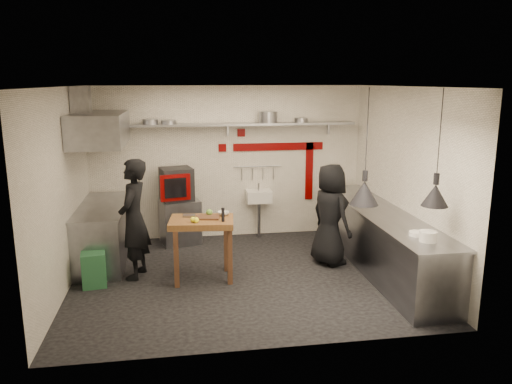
{
  "coord_description": "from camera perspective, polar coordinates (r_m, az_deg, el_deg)",
  "views": [
    {
      "loc": [
        -0.92,
        -7.0,
        2.88
      ],
      "look_at": [
        0.24,
        0.3,
        1.23
      ],
      "focal_mm": 35.0,
      "sensor_mm": 36.0,
      "label": 1
    }
  ],
  "objects": [
    {
      "name": "oven_stand",
      "position": [
        9.12,
        -8.67,
        -3.33
      ],
      "size": [
        0.77,
        0.73,
        0.8
      ],
      "primitive_type": "cube",
      "rotation": [
        0.0,
        0.0,
        0.23
      ],
      "color": "slate",
      "rests_on": "floor"
    },
    {
      "name": "hand_sink",
      "position": [
        9.28,
        0.31,
        -0.49
      ],
      "size": [
        0.46,
        0.34,
        0.22
      ],
      "primitive_type": "cube",
      "color": "silver",
      "rests_on": "wall_back"
    },
    {
      "name": "counter_right_top",
      "position": [
        7.89,
        14.19,
        -2.23
      ],
      "size": [
        0.76,
        3.9,
        0.03
      ],
      "primitive_type": "cube",
      "color": "slate",
      "rests_on": "counter_right"
    },
    {
      "name": "bowl",
      "position": [
        7.46,
        -3.74,
        -2.44
      ],
      "size": [
        0.2,
        0.2,
        0.05
      ],
      "primitive_type": "imported",
      "rotation": [
        0.0,
        0.0,
        -0.15
      ],
      "color": "silver",
      "rests_on": "prep_table"
    },
    {
      "name": "counter_left",
      "position": [
        8.49,
        -17.03,
        -4.6
      ],
      "size": [
        0.7,
        1.9,
        0.9
      ],
      "primitive_type": "cube",
      "color": "slate",
      "rests_on": "floor"
    },
    {
      "name": "chef_left",
      "position": [
        7.55,
        -13.78,
        -3.04
      ],
      "size": [
        0.57,
        0.73,
        1.79
      ],
      "primitive_type": "imported",
      "rotation": [
        0.0,
        0.0,
        -1.81
      ],
      "color": "black",
      "rests_on": "floor"
    },
    {
      "name": "steel_tray",
      "position": [
        7.42,
        -7.66,
        -2.71
      ],
      "size": [
        0.19,
        0.14,
        0.03
      ],
      "primitive_type": "cube",
      "rotation": [
        0.0,
        0.0,
        -0.14
      ],
      "color": "slate",
      "rests_on": "prep_table"
    },
    {
      "name": "counter_left_top",
      "position": [
        8.37,
        -17.24,
        -1.56
      ],
      "size": [
        0.76,
        2.0,
        0.03
      ],
      "primitive_type": "cube",
      "color": "slate",
      "rests_on": "counter_left"
    },
    {
      "name": "chef_right",
      "position": [
        7.98,
        8.48,
        -2.57
      ],
      "size": [
        0.78,
        0.93,
        1.62
      ],
      "primitive_type": "imported",
      "rotation": [
        0.0,
        0.0,
        1.96
      ],
      "color": "black",
      "rests_on": "floor"
    },
    {
      "name": "sink_tap",
      "position": [
        9.24,
        0.31,
        0.6
      ],
      "size": [
        0.03,
        0.03,
        0.14
      ],
      "primitive_type": "cylinder",
      "color": "slate",
      "rests_on": "hand_sink"
    },
    {
      "name": "wall_back",
      "position": [
        9.26,
        -3.23,
        3.38
      ],
      "size": [
        5.0,
        0.04,
        2.8
      ],
      "primitive_type": "cube",
      "color": "white",
      "rests_on": "floor"
    },
    {
      "name": "sink_drain",
      "position": [
        9.35,
        0.35,
        -3.17
      ],
      "size": [
        0.06,
        0.06,
        0.66
      ],
      "primitive_type": "cylinder",
      "color": "slate",
      "rests_on": "floor"
    },
    {
      "name": "combi_oven",
      "position": [
        8.95,
        -9.06,
        0.9
      ],
      "size": [
        0.63,
        0.6,
        0.58
      ],
      "primitive_type": "cube",
      "rotation": [
        0.0,
        0.0,
        0.23
      ],
      "color": "black",
      "rests_on": "oven_stand"
    },
    {
      "name": "stock_pot",
      "position": [
        9.09,
        1.38,
        8.55
      ],
      "size": [
        0.39,
        0.39,
        0.2
      ],
      "primitive_type": "cylinder",
      "rotation": [
        0.0,
        0.0,
        -0.2
      ],
      "color": "slate",
      "rests_on": "back_shelf"
    },
    {
      "name": "floor",
      "position": [
        7.62,
        -1.46,
        -9.62
      ],
      "size": [
        5.0,
        5.0,
        0.0
      ],
      "primitive_type": "plane",
      "color": "black",
      "rests_on": "ground"
    },
    {
      "name": "pan_far_left",
      "position": [
        8.95,
        -11.99,
        7.87
      ],
      "size": [
        0.33,
        0.33,
        0.09
      ],
      "primitive_type": "cylinder",
      "rotation": [
        0.0,
        0.0,
        0.27
      ],
      "color": "slate",
      "rests_on": "back_shelf"
    },
    {
      "name": "lemon_b",
      "position": [
        7.1,
        -6.87,
        -3.2
      ],
      "size": [
        0.1,
        0.1,
        0.08
      ],
      "primitive_type": "sphere",
      "rotation": [
        0.0,
        0.0,
        0.26
      ],
      "color": "#FFFC1C",
      "rests_on": "prep_table"
    },
    {
      "name": "ceiling",
      "position": [
        7.06,
        -1.59,
        11.94
      ],
      "size": [
        5.0,
        5.0,
        0.0
      ],
      "primitive_type": "plane",
      "color": "silver",
      "rests_on": "floor"
    },
    {
      "name": "prep_table",
      "position": [
        7.42,
        -6.16,
        -6.51
      ],
      "size": [
        0.98,
        0.73,
        0.92
      ],
      "primitive_type": null,
      "rotation": [
        0.0,
        0.0,
        -0.11
      ],
      "color": "brown",
      "rests_on": "floor"
    },
    {
      "name": "veg_ball",
      "position": [
        7.44,
        -5.36,
        -2.33
      ],
      "size": [
        0.12,
        0.12,
        0.1
      ],
      "primitive_type": "sphere",
      "rotation": [
        0.0,
        0.0,
        -0.29
      ],
      "color": "#5E9033",
      "rests_on": "prep_table"
    },
    {
      "name": "shelf_bracket_left",
      "position": [
        9.16,
        -15.25,
        6.77
      ],
      "size": [
        0.04,
        0.06,
        0.24
      ],
      "primitive_type": "cube",
      "color": "slate",
      "rests_on": "wall_back"
    },
    {
      "name": "plate_stack",
      "position": [
        6.56,
        19.08,
        -4.81
      ],
      "size": [
        0.24,
        0.24,
        0.13
      ],
      "primitive_type": "cylinder",
      "rotation": [
        0.0,
        0.0,
        -0.16
      ],
      "color": "silver",
      "rests_on": "counter_right_top"
    },
    {
      "name": "heat_lamp_far",
      "position": [
        6.42,
        20.17,
        4.69
      ],
      "size": [
        0.39,
        0.39,
        1.43
      ],
      "primitive_type": null,
      "rotation": [
        0.0,
        0.0,
        0.22
      ],
      "color": "black",
      "rests_on": "ceiling"
    },
    {
      "name": "red_band_horiz",
      "position": [
        9.34,
        2.59,
        5.2
      ],
      "size": [
        1.7,
        0.02,
        0.14
      ],
      "primitive_type": "cube",
      "color": "#640101",
      "rests_on": "wall_back"
    },
    {
      "name": "pepper_mill",
      "position": [
        7.11,
        -3.79,
        -2.6
      ],
      "size": [
        0.05,
        0.05,
        0.2
      ],
      "primitive_type": "cylinder",
      "rotation": [
        0.0,
        0.0,
        -0.16
      ],
      "color": "black",
      "rests_on": "prep_table"
    },
    {
      "name": "pan_right",
      "position": [
        9.22,
        5.17,
        8.19
      ],
      "size": [
        0.24,
        0.24,
        0.08
      ],
      "primitive_type": "cylinder",
      "rotation": [
        0.0,
        0.0,
        -0.01
      ],
      "color": "slate",
      "rests_on": "back_shelf"
    },
    {
      "name": "wall_left",
      "position": [
        7.32,
        -21.31,
        0.06
      ],
      "size": [
        0.04,
        4.2,
        2.8
      ],
      "primitive_type": "cube",
      "color": "white",
      "rests_on": "floor"
    },
    {
      "name": "green_bin",
      "position": [
        7.57,
        -18.03,
        -8.38
      ],
      "size": [
        0.37,
        0.37,
        0.5
      ],
      "primitive_type": "cube",
      "rotation": [
        0.0,
        0.0,
        0.14
      ],
      "color": "#245D37",
      "rests_on": "floor"
    },
    {
      "name": "lemon_a",
      "position": [
        7.13,
        -7.22,
        -3.13
      ],
      "size": [
        0.08,
        0.08,
        0.08
      ],
      "primitive_type": "sphere",
      "rotation": [
        0.0,
        0.0,
        -0.01
      ],
      "color": "#FFFC1C",
      "rests_on": "prep_table"
    },
    {
      "name": "hood_duct",
      "position": [
        8.18,
        -19.39,
        9.58
      ],
      "size": [
        0.28,
        0.28,
        0.5
      ],
      "primitive_type": "cube",
      "color": "slate",
      "rests_on": "ceiling"
    },
    {
      "name": "shelf_bracket_mid",
      "position": [
        9.15,
        -3.26,
        7.18
      ],
      "size": [
        0.04,
        0.06,
        0.24
      ],
      "primitive_type": "cube",
      "color": "slate",
      "rests_on": "wall_back"
    },
    {
      "name": "red_tile_a",
      "position": [
        9.2,
        -1.7,
        6.79
      ],
      "size": [
        0.14,
        0.02,
        0.14
      ],
      "primitive_type": "cube",
      "color": "#640101",
      "rests_on": "wall_back"
    },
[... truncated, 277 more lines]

